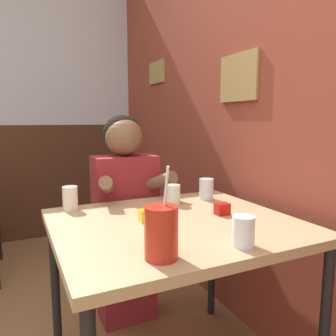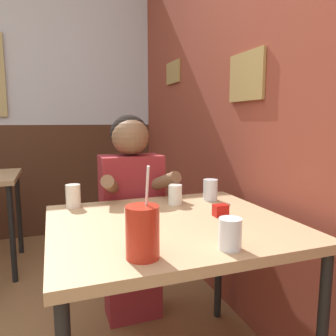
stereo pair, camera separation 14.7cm
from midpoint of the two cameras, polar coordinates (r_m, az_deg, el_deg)
name	(u,v)px [view 1 (the left image)]	position (r m, az deg, el deg)	size (l,w,h in m)	color
brick_wall_right	(190,91)	(2.38, 2.00, 13.30)	(0.08, 4.53, 2.70)	brown
back_wall	(7,97)	(3.41, -27.34, 10.96)	(5.26, 0.09, 2.70)	silver
main_table	(175,237)	(1.36, -1.96, -11.97)	(0.95, 0.85, 0.74)	tan
person_seated	(125,214)	(1.88, -9.74, -7.90)	(0.42, 0.41, 1.18)	maroon
cocktail_pitcher	(161,233)	(0.98, -5.64, -11.19)	(0.10, 0.10, 0.28)	#B22819
glass_near_pitcher	(244,232)	(1.08, 9.23, -10.96)	(0.07, 0.07, 0.10)	silver
glass_center	(173,194)	(1.59, -1.75, -4.66)	(0.07, 0.07, 0.10)	silver
glass_far_side	(70,198)	(1.58, -19.32, -5.01)	(0.07, 0.07, 0.11)	silver
glass_by_brick	(206,189)	(1.69, 4.21, -3.69)	(0.07, 0.07, 0.11)	silver
condiment_ketchup	(222,209)	(1.43, 6.47, -7.15)	(0.06, 0.04, 0.05)	#B7140F
condiment_mustard	(147,215)	(1.34, -6.94, -8.26)	(0.06, 0.04, 0.05)	yellow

